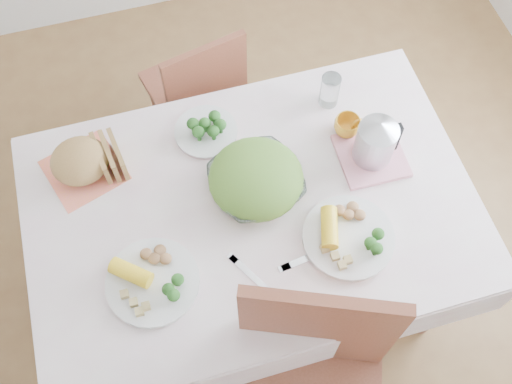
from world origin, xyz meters
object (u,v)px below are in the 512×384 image
object	(u,v)px
dining_table	(253,251)
dinner_plate_right	(348,238)
yellow_mug	(347,126)
dinner_plate_left	(153,282)
chair_far	(192,79)
salad_bowl	(256,183)
electric_kettle	(377,138)

from	to	relation	value
dining_table	dinner_plate_right	world-z (taller)	dinner_plate_right
dining_table	yellow_mug	bearing A→B (deg)	25.73
dinner_plate_left	chair_far	bearing A→B (deg)	71.74
dining_table	chair_far	size ratio (longest dim) A/B	1.69
chair_far	dinner_plate_left	distance (m)	1.09
salad_bowl	dinner_plate_left	bearing A→B (deg)	-149.34
salad_bowl	electric_kettle	size ratio (longest dim) A/B	1.57
salad_bowl	dinner_plate_right	xyz separation A→B (m)	(0.23, -0.27, -0.03)
dinner_plate_left	electric_kettle	xyz separation A→B (m)	(0.82, 0.25, 0.11)
yellow_mug	electric_kettle	distance (m)	0.16
yellow_mug	electric_kettle	world-z (taller)	electric_kettle
dinner_plate_left	dinner_plate_right	xyz separation A→B (m)	(0.64, -0.03, 0.00)
dinner_plate_left	salad_bowl	bearing A→B (deg)	30.66
dining_table	electric_kettle	size ratio (longest dim) A/B	7.36
salad_bowl	yellow_mug	bearing A→B (deg)	19.24
yellow_mug	electric_kettle	bearing A→B (deg)	-68.95
chair_far	salad_bowl	bearing A→B (deg)	82.75
dining_table	salad_bowl	bearing A→B (deg)	63.02
dining_table	yellow_mug	distance (m)	0.62
dinner_plate_left	yellow_mug	distance (m)	0.86
chair_far	salad_bowl	distance (m)	0.83
dinner_plate_left	dinner_plate_right	bearing A→B (deg)	-2.35
dinner_plate_left	yellow_mug	bearing A→B (deg)	25.46
dining_table	dinner_plate_left	xyz separation A→B (m)	(-0.37, -0.17, 0.40)
salad_bowl	dinner_plate_left	world-z (taller)	salad_bowl
chair_far	dinner_plate_left	xyz separation A→B (m)	(-0.33, -1.00, 0.31)
chair_far	dinner_plate_left	world-z (taller)	chair_far
dinner_plate_left	electric_kettle	bearing A→B (deg)	16.64
dining_table	dinner_plate_left	size ratio (longest dim) A/B	4.76
chair_far	electric_kettle	size ratio (longest dim) A/B	4.36
dinner_plate_left	dinner_plate_right	size ratio (longest dim) A/B	0.98
yellow_mug	dinner_plate_right	bearing A→B (deg)	-109.17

